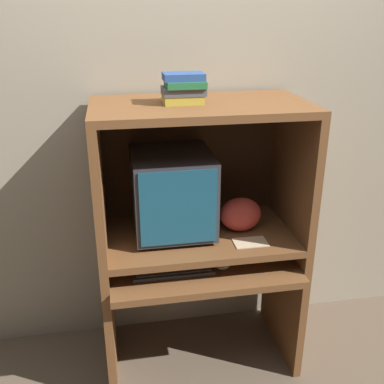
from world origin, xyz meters
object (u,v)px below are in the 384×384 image
at_px(keyboard, 173,270).
at_px(mouse, 223,266).
at_px(snack_bag, 240,214).
at_px(crt_monitor, 172,192).
at_px(book_stack, 184,89).

distance_m(keyboard, mouse, 0.25).
relative_size(mouse, snack_bag, 0.31).
bearing_deg(crt_monitor, book_stack, -34.75).
distance_m(crt_monitor, book_stack, 0.52).
bearing_deg(snack_bag, book_stack, 178.84).
distance_m(crt_monitor, mouse, 0.44).
relative_size(snack_bag, book_stack, 1.12).
distance_m(keyboard, snack_bag, 0.45).
distance_m(mouse, snack_bag, 0.29).
bearing_deg(mouse, book_stack, 134.61).
bearing_deg(crt_monitor, mouse, -43.07).
height_order(crt_monitor, keyboard, crt_monitor).
bearing_deg(snack_bag, mouse, -128.54).
bearing_deg(book_stack, snack_bag, -1.16).
relative_size(keyboard, book_stack, 2.06).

